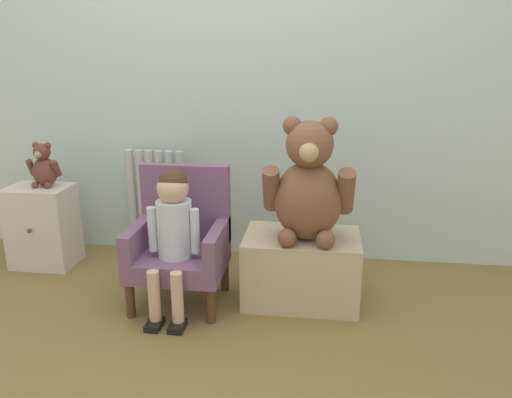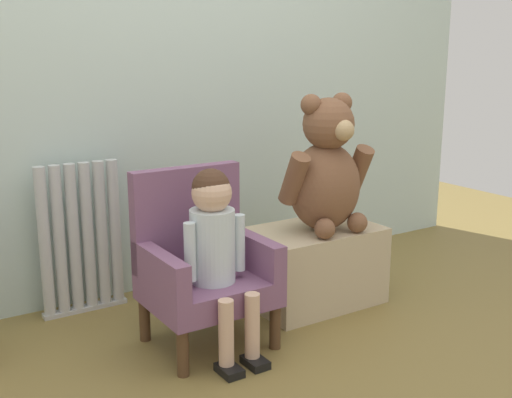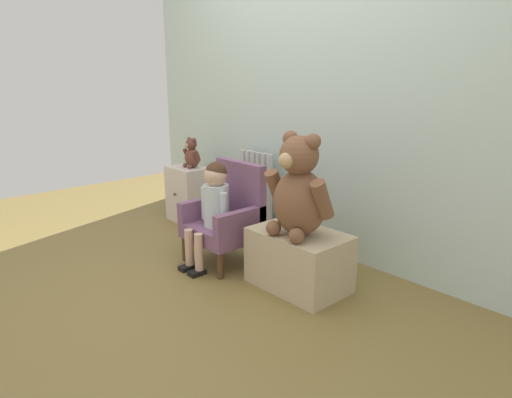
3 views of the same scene
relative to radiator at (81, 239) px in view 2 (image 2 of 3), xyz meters
name	(u,v)px [view 2 (image 2 of 3)]	position (x,y,z in m)	size (l,w,h in m)	color
ground_plane	(310,380)	(0.47, -1.03, -0.33)	(6.00, 6.00, 0.00)	olive
back_wall	(161,33)	(0.47, 0.13, 0.87)	(3.80, 0.05, 2.40)	silver
radiator	(81,239)	(0.00, 0.00, 0.00)	(0.37, 0.05, 0.66)	#BABDBE
child_armchair	(202,264)	(0.30, -0.54, -0.01)	(0.46, 0.40, 0.68)	#794F70
child_figure	(215,236)	(0.30, -0.65, 0.13)	(0.25, 0.35, 0.71)	silver
low_bench	(314,265)	(0.91, -0.47, -0.15)	(0.58, 0.38, 0.35)	tan
large_teddy_bear	(326,171)	(0.93, -0.51, 0.29)	(0.44, 0.31, 0.60)	brown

